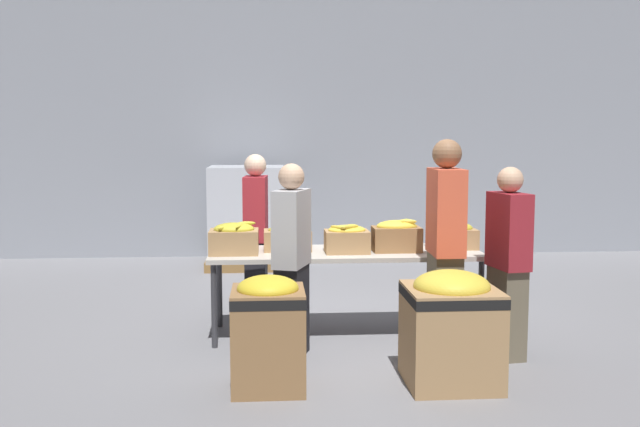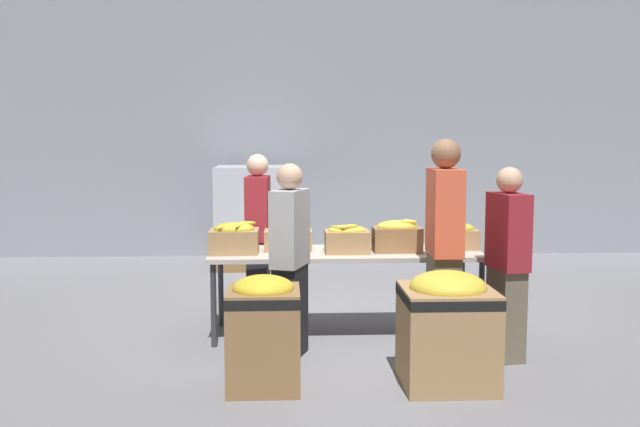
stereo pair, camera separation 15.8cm
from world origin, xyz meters
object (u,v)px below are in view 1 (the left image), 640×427
(banana_box_0, at_px, (234,238))
(volunteer_0, at_px, (256,237))
(donation_bin_0, at_px, (268,329))
(banana_box_1, at_px, (288,238))
(volunteer_2, at_px, (292,262))
(pallet_stack_0, at_px, (247,217))
(banana_box_3, at_px, (397,236))
(banana_box_2, at_px, (347,238))
(sorting_table, at_px, (345,257))
(volunteer_3, at_px, (508,264))
(banana_box_4, at_px, (452,235))
(donation_bin_1, at_px, (451,324))
(volunteer_1, at_px, (445,249))

(banana_box_0, bearing_deg, volunteer_0, 76.90)
(volunteer_0, height_order, donation_bin_0, volunteer_0)
(banana_box_1, xyz_separation_m, volunteer_2, (0.01, -0.69, -0.09))
(banana_box_0, xyz_separation_m, pallet_stack_0, (0.01, 3.55, -0.22))
(banana_box_0, height_order, banana_box_3, banana_box_3)
(volunteer_0, distance_m, volunteer_2, 1.34)
(banana_box_3, bearing_deg, banana_box_2, -175.40)
(sorting_table, bearing_deg, volunteer_3, -32.04)
(banana_box_4, distance_m, pallet_stack_0, 3.93)
(sorting_table, relative_size, donation_bin_1, 2.91)
(banana_box_0, distance_m, volunteer_3, 2.31)
(banana_box_2, xyz_separation_m, banana_box_3, (0.45, 0.04, 0.02))
(volunteer_0, bearing_deg, volunteer_1, 52.13)
(banana_box_2, bearing_deg, volunteer_2, -133.56)
(banana_box_2, bearing_deg, pallet_stack_0, 105.21)
(sorting_table, xyz_separation_m, volunteer_1, (0.73, -0.66, 0.17))
(donation_bin_1, bearing_deg, volunteer_2, 146.41)
(banana_box_1, height_order, banana_box_3, banana_box_3)
(volunteer_2, bearing_deg, volunteer_3, -76.02)
(banana_box_3, xyz_separation_m, banana_box_4, (0.53, 0.12, -0.02))
(volunteer_0, bearing_deg, banana_box_4, 74.72)
(banana_box_3, bearing_deg, donation_bin_0, -131.28)
(banana_box_0, height_order, volunteer_3, volunteer_3)
(banana_box_4, bearing_deg, sorting_table, -175.29)
(donation_bin_0, distance_m, pallet_stack_0, 4.85)
(banana_box_3, relative_size, volunteer_0, 0.26)
(banana_box_1, height_order, volunteer_3, volunteer_3)
(banana_box_4, distance_m, volunteer_0, 1.89)
(banana_box_4, height_order, volunteer_3, volunteer_3)
(banana_box_0, relative_size, donation_bin_1, 0.51)
(volunteer_3, bearing_deg, banana_box_0, 63.49)
(banana_box_2, bearing_deg, donation_bin_0, -118.75)
(banana_box_4, bearing_deg, donation_bin_0, -139.63)
(banana_box_0, height_order, banana_box_1, banana_box_0)
(volunteer_0, distance_m, donation_bin_0, 2.07)
(banana_box_0, bearing_deg, volunteer_2, -48.48)
(donation_bin_1, bearing_deg, volunteer_0, 124.69)
(volunteer_1, xyz_separation_m, volunteer_2, (-1.23, 0.06, -0.09))
(banana_box_2, height_order, volunteer_3, volunteer_3)
(banana_box_0, height_order, volunteer_0, volunteer_0)
(volunteer_2, xyz_separation_m, volunteer_3, (1.71, -0.16, -0.01))
(sorting_table, xyz_separation_m, donation_bin_0, (-0.69, -1.34, -0.27))
(pallet_stack_0, bearing_deg, banana_box_3, -68.15)
(sorting_table, height_order, volunteer_0, volunteer_0)
(pallet_stack_0, bearing_deg, sorting_table, -74.55)
(banana_box_4, height_order, volunteer_2, volunteer_2)
(volunteer_0, distance_m, pallet_stack_0, 2.80)
(pallet_stack_0, bearing_deg, volunteer_1, -67.78)
(sorting_table, distance_m, pallet_stack_0, 3.62)
(banana_box_4, distance_m, donation_bin_1, 1.54)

